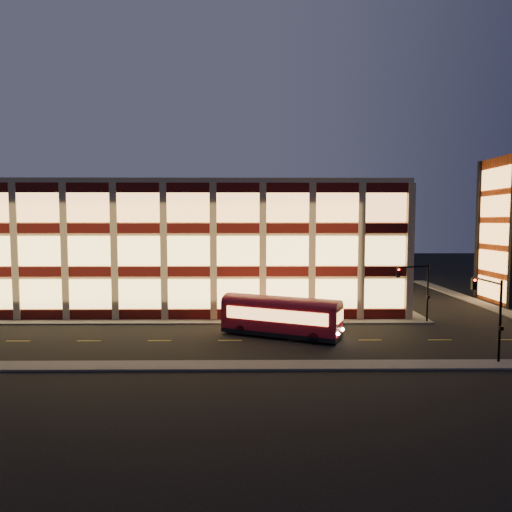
{
  "coord_description": "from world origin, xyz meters",
  "views": [
    {
      "loc": [
        5.83,
        -44.21,
        10.14
      ],
      "look_at": [
        6.37,
        8.0,
        6.16
      ],
      "focal_mm": 32.0,
      "sensor_mm": 36.0,
      "label": 1
    }
  ],
  "objects": [
    {
      "name": "sidewalk_near",
      "position": [
        0.0,
        -13.0,
        0.07
      ],
      "size": [
        100.0,
        2.0,
        0.15
      ],
      "primitive_type": "cube",
      "color": "#514F4C",
      "rests_on": "ground"
    },
    {
      "name": "ground",
      "position": [
        0.0,
        0.0,
        0.0
      ],
      "size": [
        200.0,
        200.0,
        0.0
      ],
      "primitive_type": "plane",
      "color": "black",
      "rests_on": "ground"
    },
    {
      "name": "sidewalk_office_east",
      "position": [
        23.0,
        17.0,
        0.07
      ],
      "size": [
        2.0,
        30.0,
        0.15
      ],
      "primitive_type": "cube",
      "color": "#514F4C",
      "rests_on": "ground"
    },
    {
      "name": "sidewalk_tower_west",
      "position": [
        34.0,
        17.0,
        0.07
      ],
      "size": [
        2.0,
        30.0,
        0.15
      ],
      "primitive_type": "cube",
      "color": "#514F4C",
      "rests_on": "ground"
    },
    {
      "name": "office_building",
      "position": [
        -2.91,
        16.91,
        7.25
      ],
      "size": [
        50.45,
        30.45,
        14.5
      ],
      "color": "tan",
      "rests_on": "ground"
    },
    {
      "name": "sidewalk_office_south",
      "position": [
        -3.0,
        1.0,
        0.07
      ],
      "size": [
        54.0,
        2.0,
        0.15
      ],
      "primitive_type": "cube",
      "color": "#514F4C",
      "rests_on": "ground"
    },
    {
      "name": "traffic_signal_far",
      "position": [
        22.21,
        0.24,
        4.11
      ],
      "size": [
        3.79,
        1.87,
        6.0
      ],
      "color": "black",
      "rests_on": "ground"
    },
    {
      "name": "traffic_signal_near",
      "position": [
        23.5,
        -11.03,
        4.13
      ],
      "size": [
        0.32,
        4.45,
        6.0
      ],
      "color": "black",
      "rests_on": "ground"
    },
    {
      "name": "trolley_bus",
      "position": [
        8.42,
        -4.62,
        1.98
      ],
      "size": [
        10.67,
        6.71,
        3.56
      ],
      "rotation": [
        0.0,
        0.0,
        -0.42
      ],
      "color": "maroon",
      "rests_on": "ground"
    }
  ]
}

